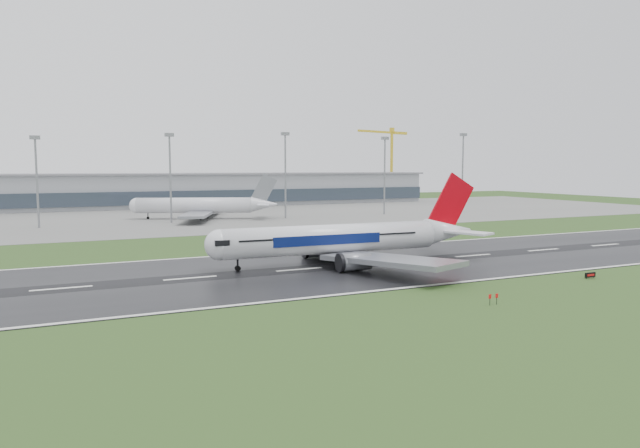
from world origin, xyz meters
name	(u,v)px	position (x,y,z in m)	size (l,w,h in m)	color
ground	(392,262)	(0.00, 0.00, 0.00)	(520.00, 520.00, 0.00)	#264318
runway	(392,262)	(0.00, 0.00, 0.05)	(400.00, 45.00, 0.10)	black
apron	(225,215)	(0.00, 125.00, 0.04)	(400.00, 130.00, 0.08)	slate
terminal	(192,190)	(0.00, 185.00, 7.50)	(240.00, 36.00, 15.00)	gray
main_airliner	(350,220)	(-8.27, 2.34, 8.49)	(56.83, 54.12, 16.78)	silver
parked_airliner	(201,197)	(-12.77, 110.29, 7.98)	(53.90, 50.19, 15.80)	silver
tower_crane	(392,163)	(122.65, 200.00, 21.05)	(42.46, 2.32, 42.10)	gold
runway_sign	(590,275)	(21.84, -28.06, 0.52)	(2.30, 0.26, 1.04)	black
floodmast_1	(37,184)	(-65.44, 100.00, 13.58)	(0.64, 0.64, 27.16)	gray
floodmast_2	(170,180)	(-25.24, 100.00, 14.43)	(0.64, 0.64, 28.87)	gray
floodmast_3	(285,177)	(16.02, 100.00, 15.08)	(0.64, 0.64, 30.17)	gray
floodmast_4	(385,177)	(57.94, 100.00, 14.72)	(0.64, 0.64, 29.43)	gray
floodmast_5	(462,174)	(96.06, 100.00, 15.84)	(0.64, 0.64, 31.68)	gray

